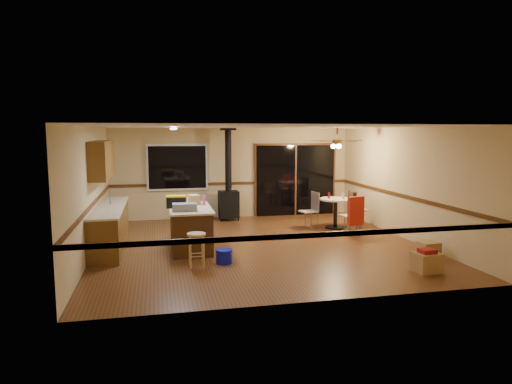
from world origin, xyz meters
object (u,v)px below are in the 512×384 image
object	(u,v)px
box_corner_a	(427,262)
kitchen_island	(190,228)
toolbox_black	(176,202)
chair_left	(312,206)
wood_stove	(229,195)
blue_bucket	(224,256)
toolbox_grey	(185,207)
chair_near	(355,211)
box_corner_b	(428,250)
bar_stool	(197,250)
dining_table	(336,208)
box_under_window	(201,214)
chair_right	(353,204)

from	to	relation	value
box_corner_a	kitchen_island	bearing A→B (deg)	147.54
toolbox_black	chair_left	xyz separation A→B (m)	(3.54, 1.42, -0.42)
wood_stove	blue_bucket	distance (m)	4.39
toolbox_grey	chair_near	bearing A→B (deg)	12.03
chair_near	box_corner_b	xyz separation A→B (m)	(0.61, -2.15, -0.44)
bar_stool	box_corner_b	xyz separation A→B (m)	(4.59, -0.34, -0.16)
toolbox_grey	box_corner_a	world-z (taller)	toolbox_grey
bar_stool	chair_left	xyz separation A→B (m)	(3.24, 2.80, 0.27)
dining_table	box_under_window	world-z (taller)	dining_table
kitchen_island	dining_table	distance (m)	4.07
toolbox_grey	chair_left	world-z (taller)	toolbox_grey
toolbox_black	box_corner_b	xyz separation A→B (m)	(4.89, -1.72, -0.86)
blue_bucket	box_under_window	xyz separation A→B (m)	(-0.01, 4.33, 0.07)
wood_stove	toolbox_black	xyz separation A→B (m)	(-1.59, -3.01, 0.28)
box_corner_b	chair_near	bearing A→B (deg)	105.92
box_under_window	box_corner_a	distance (m)	6.63
chair_near	chair_left	bearing A→B (deg)	126.63
box_corner_b	box_corner_a	bearing A→B (deg)	-124.42
toolbox_black	dining_table	size ratio (longest dim) A/B	0.49
kitchen_island	wood_stove	xyz separation A→B (m)	(1.30, 3.05, 0.28)
toolbox_black	box_under_window	xyz separation A→B (m)	(0.82, 3.06, -0.81)
toolbox_grey	chair_right	distance (m)	4.87
toolbox_black	dining_table	distance (m)	4.36
toolbox_grey	bar_stool	size ratio (longest dim) A/B	0.77
blue_bucket	chair_near	xyz separation A→B (m)	(3.44, 1.69, 0.47)
bar_stool	chair_left	distance (m)	4.29
kitchen_island	blue_bucket	size ratio (longest dim) A/B	5.32
toolbox_black	dining_table	bearing A→B (deg)	17.53
bar_stool	box_corner_b	distance (m)	4.60
chair_near	wood_stove	bearing A→B (deg)	136.11
bar_stool	chair_near	size ratio (longest dim) A/B	0.90
kitchen_island	wood_stove	world-z (taller)	wood_stove
toolbox_black	chair_near	size ratio (longest dim) A/B	0.58
blue_bucket	bar_stool	bearing A→B (deg)	-167.82
chair_left	box_corner_b	distance (m)	3.45
chair_near	box_corner_a	bearing A→B (deg)	-89.62
box_under_window	chair_left	bearing A→B (deg)	-31.11
chair_right	box_under_window	bearing A→B (deg)	156.26
toolbox_black	box_under_window	distance (m)	3.27
chair_right	box_corner_b	distance (m)	3.14
kitchen_island	chair_right	distance (m)	4.59
blue_bucket	chair_right	distance (m)	4.67
toolbox_grey	blue_bucket	size ratio (longest dim) A/B	1.55
chair_left	chair_right	size ratio (longest dim) A/B	0.74
chair_right	kitchen_island	bearing A→B (deg)	-162.03
bar_stool	wood_stove	bearing A→B (deg)	73.66
wood_stove	box_corner_a	distance (m)	6.24
dining_table	box_corner_a	size ratio (longest dim) A/B	1.82
chair_left	box_corner_a	distance (m)	4.10
blue_bucket	kitchen_island	bearing A→B (deg)	113.87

